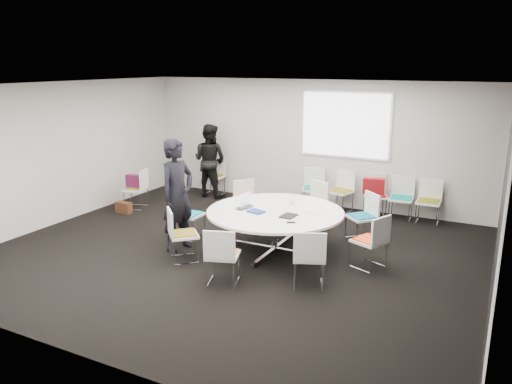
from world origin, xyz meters
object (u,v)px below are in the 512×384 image
at_px(chair_ring_b, 362,226).
at_px(chair_ring_c, 312,212).
at_px(chair_ring_h, 309,268).
at_px(cup, 292,203).
at_px(chair_back_c, 375,203).
at_px(laptop, 247,208).
at_px(chair_back_a, 313,196).
at_px(chair_ring_d, 248,211).
at_px(conference_table, 275,221).
at_px(chair_ring_g, 223,266).
at_px(chair_back_b, 340,199).
at_px(maroon_bag, 135,181).
at_px(chair_ring_f, 183,244).
at_px(person_back, 210,160).
at_px(chair_person_back, 214,183).
at_px(person_main, 177,195).
at_px(brown_bag, 124,208).
at_px(chair_spare_left, 137,196).
at_px(chair_ring_a, 369,251).
at_px(chair_back_e, 428,210).
at_px(chair_back_d, 401,207).
at_px(chair_ring_e, 188,224).

relative_size(chair_ring_b, chair_ring_c, 1.00).
height_order(chair_ring_h, cup, chair_ring_h).
xyz_separation_m(chair_back_c, cup, (-0.91, -2.37, 0.50)).
bearing_deg(laptop, chair_back_a, 10.78).
xyz_separation_m(chair_ring_b, chair_ring_d, (-2.28, -0.09, 0.00)).
bearing_deg(conference_table, chair_ring_g, -95.00).
relative_size(chair_back_b, laptop, 2.51).
bearing_deg(maroon_bag, chair_ring_b, 2.49).
distance_m(chair_ring_d, maroon_bag, 2.78).
relative_size(chair_ring_f, person_back, 0.50).
bearing_deg(cup, chair_ring_b, 35.47).
height_order(chair_person_back, person_main, person_main).
distance_m(chair_ring_g, cup, 2.05).
bearing_deg(person_back, chair_ring_f, 117.15).
height_order(chair_ring_f, chair_back_a, same).
distance_m(chair_ring_b, chair_ring_f, 3.25).
bearing_deg(maroon_bag, brown_bag, -90.55).
relative_size(laptop, brown_bag, 0.98).
height_order(chair_back_c, chair_spare_left, same).
bearing_deg(chair_spare_left, chair_ring_a, -117.96).
relative_size(cup, maroon_bag, 0.22).
distance_m(chair_ring_a, brown_bag, 5.51).
relative_size(chair_ring_b, chair_back_e, 1.00).
relative_size(chair_ring_f, brown_bag, 2.44).
xyz_separation_m(chair_ring_g, chair_person_back, (-2.81, 4.33, 0.00)).
bearing_deg(chair_person_back, chair_ring_b, 157.72).
distance_m(chair_ring_h, brown_bag, 5.13).
relative_size(conference_table, person_main, 1.20).
distance_m(laptop, maroon_bag, 3.55).
bearing_deg(chair_back_b, chair_person_back, 15.06).
height_order(conference_table, maroon_bag, maroon_bag).
relative_size(chair_ring_f, chair_back_d, 1.00).
relative_size(chair_spare_left, laptop, 2.51).
bearing_deg(chair_ring_b, laptop, 81.19).
bearing_deg(person_main, chair_ring_d, -4.61).
relative_size(chair_ring_a, chair_back_a, 1.00).
distance_m(chair_ring_c, chair_back_a, 1.24).
relative_size(chair_ring_c, laptop, 2.51).
relative_size(laptop, cup, 3.90).
bearing_deg(chair_ring_g, chair_ring_e, 119.68).
height_order(chair_ring_d, person_back, person_back).
bearing_deg(chair_ring_g, chair_back_d, 50.47).
height_order(chair_ring_c, maroon_bag, chair_ring_c).
bearing_deg(chair_ring_d, chair_ring_c, 147.38).
relative_size(chair_ring_g, chair_back_e, 1.00).
distance_m(chair_ring_d, person_main, 1.93).
bearing_deg(chair_person_back, cup, 141.22).
distance_m(chair_ring_c, chair_spare_left, 3.97).
bearing_deg(conference_table, chair_ring_e, -176.34).
bearing_deg(chair_back_b, chair_ring_h, 115.84).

